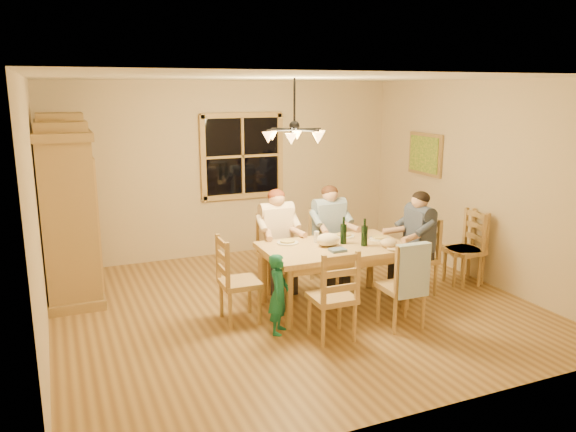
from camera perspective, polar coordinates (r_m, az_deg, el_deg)
name	(u,v)px	position (r m, az deg, el deg)	size (l,w,h in m)	color
floor	(294,306)	(6.90, 0.61, -9.15)	(5.50, 5.50, 0.00)	brown
ceiling	(295,78)	(6.40, 0.67, 13.88)	(5.50, 5.00, 0.02)	white
wall_back	(230,169)	(8.83, -5.94, 4.74)	(5.50, 0.02, 2.70)	beige
wall_left	(36,218)	(5.99, -24.23, -0.22)	(0.02, 5.00, 2.70)	beige
wall_right	(481,182)	(8.01, 18.97, 3.28)	(0.02, 5.00, 2.70)	beige
window	(242,156)	(8.83, -4.66, 6.08)	(1.30, 0.06, 1.30)	black
painting	(425,154)	(8.87, 13.74, 6.12)	(0.06, 0.78, 0.64)	#9C7343
chandelier	(294,134)	(6.42, 0.65, 8.31)	(0.77, 0.68, 0.71)	black
armoire	(68,214)	(7.47, -21.41, 0.15)	(0.66, 1.40, 2.30)	#9C7343
dining_table	(334,254)	(6.73, 4.71, -3.86)	(1.72, 1.07, 0.76)	#AA7B4B
chair_far_left	(277,267)	(7.37, -1.13, -5.19)	(0.45, 0.43, 0.99)	tan
chair_far_right	(329,260)	(7.66, 4.18, -4.52)	(0.45, 0.43, 0.99)	tan
chair_near_left	(332,311)	(5.99, 4.46, -9.60)	(0.45, 0.43, 0.99)	tan
chair_near_right	(401,300)	(6.39, 11.38, -8.35)	(0.45, 0.43, 0.99)	tan
chair_end_left	(240,295)	(6.42, -4.90, -8.02)	(0.43, 0.45, 0.99)	tan
chair_end_right	(416,270)	(7.42, 12.88, -5.40)	(0.43, 0.45, 0.99)	tan
adult_woman	(277,227)	(7.22, -1.15, -1.13)	(0.40, 0.43, 0.87)	beige
adult_plaid_man	(330,222)	(7.52, 4.25, -0.61)	(0.40, 0.43, 0.87)	#375F98
adult_slate_man	(418,230)	(7.27, 13.09, -1.37)	(0.43, 0.40, 0.87)	#3A435E
towel	(412,271)	(6.11, 12.53, -5.44)	(0.38, 0.10, 0.58)	#ACC8E9
wine_bottle_a	(344,230)	(6.75, 5.66, -1.45)	(0.08, 0.08, 0.33)	black
wine_bottle_b	(364,232)	(6.69, 7.78, -1.65)	(0.08, 0.08, 0.33)	black
plate_woman	(288,243)	(6.76, -0.05, -2.73)	(0.26, 0.26, 0.02)	white
plate_plaid	(344,236)	(7.10, 5.72, -2.03)	(0.26, 0.26, 0.02)	white
plate_slate	(380,239)	(7.04, 9.29, -2.28)	(0.26, 0.26, 0.02)	white
wine_glass_a	(317,237)	(6.79, 2.92, -2.15)	(0.06, 0.06, 0.14)	silver
wine_glass_b	(364,233)	(7.04, 7.74, -1.70)	(0.06, 0.06, 0.14)	silver
cap	(389,243)	(6.69, 10.20, -2.71)	(0.20, 0.20, 0.11)	#D5B88E
napkin	(338,250)	(6.46, 5.06, -3.46)	(0.18, 0.14, 0.03)	#4C638B
cloth_bundle	(328,240)	(6.66, 4.08, -2.41)	(0.28, 0.22, 0.15)	beige
child	(279,294)	(6.05, -0.95, -7.91)	(0.32, 0.21, 0.88)	#19725A
chair_spare_front	(462,261)	(7.98, 17.28, -4.37)	(0.54, 0.55, 0.99)	tan
chair_spare_back	(464,261)	(7.96, 17.40, -4.42)	(0.46, 0.47, 0.99)	tan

